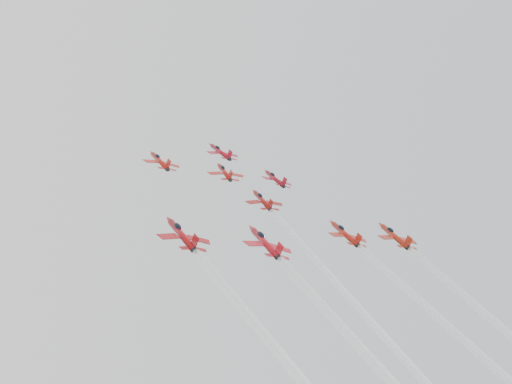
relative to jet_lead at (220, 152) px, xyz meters
name	(u,v)px	position (x,y,z in m)	size (l,w,h in m)	color
jet_lead	(220,152)	(0.00, 0.00, 0.00)	(9.10, 11.50, 7.83)	maroon
jet_row2_left	(160,161)	(-20.07, -11.08, -7.13)	(9.07, 11.46, 7.80)	#A81810
jet_row2_center	(224,172)	(-5.01, -13.28, -8.54)	(8.89, 11.23, 7.65)	#9F150F
jet_row2_right	(275,178)	(8.23, -13.83, -8.90)	(8.52, 10.76, 7.33)	maroon
jet_center	(366,304)	(-2.19, -61.67, -39.73)	(8.58, 78.98, 51.34)	maroon
jet_rear_right	(499,369)	(10.41, -76.48, -49.25)	(9.22, 84.90, 55.20)	#A1190F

